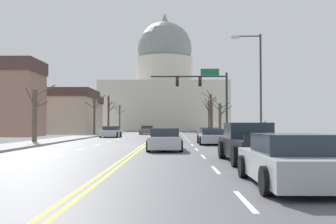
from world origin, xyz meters
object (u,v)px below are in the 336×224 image
object	(u,v)px
sedan_near_00	(209,134)
sedan_oncoming_00	(111,132)
signal_gantry	(205,89)
sedan_near_01	(212,137)
sedan_near_02	(165,140)
pedestrian_00	(265,130)
sedan_near_04	(292,161)
street_lamp_right	(257,79)
pickup_truck_near_03	(251,144)
sedan_oncoming_01	(147,130)
bicycle_parked	(286,143)

from	to	relation	value
sedan_near_00	sedan_oncoming_00	xyz separation A→B (m)	(-10.60, 9.45, 0.04)
signal_gantry	sedan_near_01	bearing A→B (deg)	-92.32
signal_gantry	sedan_near_02	bearing A→B (deg)	-102.60
sedan_near_00	signal_gantry	bearing A→B (deg)	89.65
pedestrian_00	sedan_near_04	bearing A→B (deg)	-101.49
street_lamp_right	sedan_near_02	world-z (taller)	street_lamp_right
street_lamp_right	pickup_truck_near_03	bearing A→B (deg)	-103.55
signal_gantry	sedan_oncoming_01	distance (m)	20.15
signal_gantry	pedestrian_00	bearing A→B (deg)	-73.54
pickup_truck_near_03	bicycle_parked	bearing A→B (deg)	62.11
street_lamp_right	pickup_truck_near_03	size ratio (longest dim) A/B	1.36
street_lamp_right	sedan_near_02	xyz separation A→B (m)	(-6.30, -4.36, -4.08)
street_lamp_right	bicycle_parked	world-z (taller)	street_lamp_right
signal_gantry	sedan_oncoming_01	size ratio (longest dim) A/B	1.72
sedan_near_01	sedan_oncoming_01	size ratio (longest dim) A/B	0.96
pickup_truck_near_03	pedestrian_00	size ratio (longest dim) A/B	3.37
street_lamp_right	sedan_near_01	world-z (taller)	street_lamp_right
street_lamp_right	pedestrian_00	distance (m)	3.94
sedan_oncoming_00	bicycle_parked	distance (m)	27.05
bicycle_parked	sedan_near_02	bearing A→B (deg)	173.87
street_lamp_right	sedan_oncoming_00	xyz separation A→B (m)	(-13.12, 18.26, -4.08)
sedan_near_00	pickup_truck_near_03	size ratio (longest dim) A/B	0.76
sedan_near_00	pickup_truck_near_03	bearing A→B (deg)	-90.47
pickup_truck_near_03	bicycle_parked	world-z (taller)	pickup_truck_near_03
pickup_truck_near_03	sedan_near_04	size ratio (longest dim) A/B	1.26
sedan_near_01	bicycle_parked	distance (m)	8.22
sedan_near_01	sedan_oncoming_00	xyz separation A→B (m)	(-10.20, 15.89, 0.05)
sedan_oncoming_00	pedestrian_00	world-z (taller)	pedestrian_00
signal_gantry	sedan_near_01	xyz separation A→B (m)	(-0.42, -10.28, -4.62)
sedan_near_01	sedan_near_04	world-z (taller)	sedan_near_04
signal_gantry	sedan_near_01	distance (m)	11.28
signal_gantry	sedan_near_00	distance (m)	6.00
bicycle_parked	pickup_truck_near_03	bearing A→B (deg)	-117.89
pickup_truck_near_03	sedan_oncoming_01	world-z (taller)	pickup_truck_near_03
sedan_near_01	bicycle_parked	size ratio (longest dim) A/B	2.50
sedan_near_04	sedan_oncoming_01	distance (m)	48.59
sedan_near_02	sedan_oncoming_00	world-z (taller)	sedan_near_02
street_lamp_right	sedan_near_00	size ratio (longest dim) A/B	1.79
street_lamp_right	sedan_near_01	size ratio (longest dim) A/B	1.73
signal_gantry	sedan_near_00	world-z (taller)	signal_gantry
sedan_near_04	sedan_near_01	bearing A→B (deg)	90.02
signal_gantry	street_lamp_right	distance (m)	12.91
street_lamp_right	sedan_near_00	xyz separation A→B (m)	(-2.52, 8.81, -4.12)
signal_gantry	sedan_near_01	size ratio (longest dim) A/B	1.78
signal_gantry	pedestrian_00	size ratio (longest dim) A/B	4.73
pickup_truck_near_03	sedan_near_04	bearing A→B (deg)	-92.13
sedan_near_00	sedan_oncoming_00	world-z (taller)	sedan_oncoming_00
sedan_near_00	pedestrian_00	bearing A→B (deg)	-65.76
sedan_near_01	pickup_truck_near_03	distance (m)	13.52
pedestrian_00	street_lamp_right	bearing A→B (deg)	-122.99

